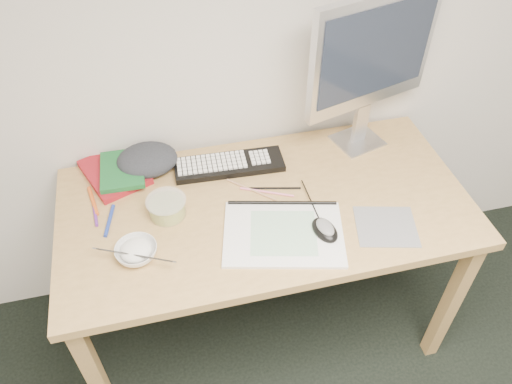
# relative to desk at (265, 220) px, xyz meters

# --- Properties ---
(desk) EXTENTS (1.40, 0.70, 0.75)m
(desk) POSITION_rel_desk_xyz_m (0.00, 0.00, 0.00)
(desk) COLOR tan
(desk) RESTS_ON ground
(mousepad) EXTENTS (0.23, 0.22, 0.00)m
(mousepad) POSITION_rel_desk_xyz_m (0.36, -0.20, 0.08)
(mousepad) COLOR slate
(mousepad) RESTS_ON desk
(sketchpad) EXTENTS (0.44, 0.36, 0.01)m
(sketchpad) POSITION_rel_desk_xyz_m (0.02, -0.15, 0.09)
(sketchpad) COLOR white
(sketchpad) RESTS_ON desk
(keyboard) EXTENTS (0.40, 0.15, 0.02)m
(keyboard) POSITION_rel_desk_xyz_m (-0.08, 0.21, 0.09)
(keyboard) COLOR black
(keyboard) RESTS_ON desk
(monitor) EXTENTS (0.49, 0.20, 0.59)m
(monitor) POSITION_rel_desk_xyz_m (0.43, 0.24, 0.45)
(monitor) COLOR silver
(monitor) RESTS_ON desk
(mouse) EXTENTS (0.09, 0.12, 0.04)m
(mouse) POSITION_rel_desk_xyz_m (0.15, -0.18, 0.11)
(mouse) COLOR black
(mouse) RESTS_ON sketchpad
(rice_bowl) EXTENTS (0.15, 0.15, 0.04)m
(rice_bowl) POSITION_rel_desk_xyz_m (-0.44, -0.13, 0.10)
(rice_bowl) COLOR white
(rice_bowl) RESTS_ON desk
(chopsticks) EXTENTS (0.24, 0.13, 0.02)m
(chopsticks) POSITION_rel_desk_xyz_m (-0.45, -0.16, 0.13)
(chopsticks) COLOR #AEAEB0
(chopsticks) RESTS_ON rice_bowl
(fruit_tub) EXTENTS (0.15, 0.15, 0.06)m
(fruit_tub) POSITION_rel_desk_xyz_m (-0.33, 0.03, 0.11)
(fruit_tub) COLOR #F2C955
(fruit_tub) RESTS_ON desk
(book_red) EXTENTS (0.27, 0.30, 0.02)m
(book_red) POSITION_rel_desk_xyz_m (-0.50, 0.27, 0.09)
(book_red) COLOR maroon
(book_red) RESTS_ON desk
(book_green) EXTENTS (0.16, 0.21, 0.02)m
(book_green) POSITION_rel_desk_xyz_m (-0.47, 0.25, 0.12)
(book_green) COLOR #165A28
(book_green) RESTS_ON book_red
(cloth_lump) EXTENTS (0.22, 0.19, 0.08)m
(cloth_lump) POSITION_rel_desk_xyz_m (-0.37, 0.28, 0.12)
(cloth_lump) COLOR #282A30
(cloth_lump) RESTS_ON desk
(pencil_pink) EXTENTS (0.18, 0.09, 0.01)m
(pencil_pink) POSITION_rel_desk_xyz_m (0.02, 0.05, 0.09)
(pencil_pink) COLOR pink
(pencil_pink) RESTS_ON desk
(pencil_tan) EXTENTS (0.15, 0.15, 0.01)m
(pencil_tan) POSITION_rel_desk_xyz_m (-0.03, 0.07, 0.09)
(pencil_tan) COLOR tan
(pencil_tan) RESTS_ON desk
(pencil_black) EXTENTS (0.19, 0.05, 0.01)m
(pencil_black) POSITION_rel_desk_xyz_m (0.05, 0.06, 0.09)
(pencil_black) COLOR black
(pencil_black) RESTS_ON desk
(marker_blue) EXTENTS (0.04, 0.14, 0.01)m
(marker_blue) POSITION_rel_desk_xyz_m (-0.52, 0.04, 0.09)
(marker_blue) COLOR #1C3499
(marker_blue) RESTS_ON desk
(marker_orange) EXTENTS (0.04, 0.14, 0.01)m
(marker_orange) POSITION_rel_desk_xyz_m (-0.57, 0.15, 0.09)
(marker_orange) COLOR #E45B1A
(marker_orange) RESTS_ON desk
(marker_purple) EXTENTS (0.02, 0.12, 0.01)m
(marker_purple) POSITION_rel_desk_xyz_m (-0.57, 0.09, 0.09)
(marker_purple) COLOR #642790
(marker_purple) RESTS_ON desk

